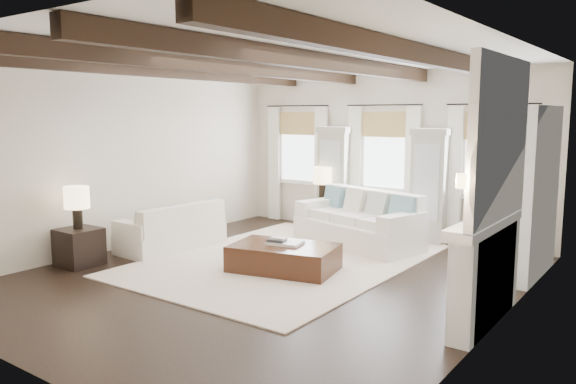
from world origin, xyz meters
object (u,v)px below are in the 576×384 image
Objects in this scene: side_table_front at (79,247)px; side_table_back at (322,215)px; sofa_left at (174,230)px; ottoman at (284,258)px; sofa_back at (360,224)px.

side_table_back reaches higher than side_table_front.
ottoman is at bearing 0.09° from sofa_left.
sofa_back reaches higher than side_table_front.
sofa_left is 1.24× the size of ottoman.
ottoman is 3.26m from side_table_front.
side_table_front is at bearing -110.29° from side_table_back.
sofa_left is at bearing -113.93° from side_table_back.
sofa_back reaches higher than ottoman.
ottoman is 2.41× the size of side_table_back.
side_table_back reaches higher than ottoman.
ottoman is 3.10m from side_table_back.
side_table_front is (-2.94, -3.80, -0.10)m from sofa_back.
ottoman is at bearing -68.35° from side_table_back.
sofa_back is at bearing -29.55° from side_table_back.
sofa_back is 1.31× the size of sofa_left.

